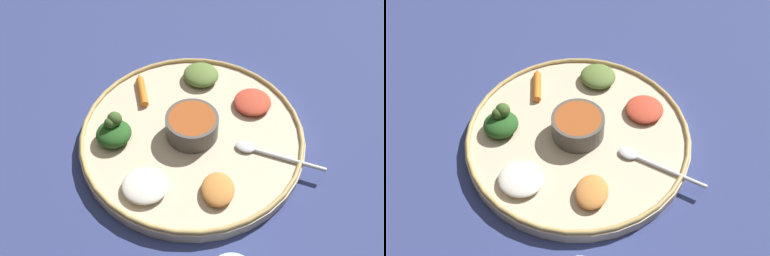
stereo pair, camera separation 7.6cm
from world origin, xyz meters
TOP-DOWN VIEW (x-y plane):
  - ground_plane at (0.00, 0.00)m, footprint 2.40×2.40m
  - platter at (0.00, 0.00)m, footprint 0.40×0.40m
  - platter_rim at (0.00, 0.00)m, footprint 0.40×0.40m
  - center_bowl at (0.00, 0.00)m, footprint 0.09×0.09m
  - spoon at (-0.02, 0.13)m, footprint 0.04×0.16m
  - greens_pile at (0.08, -0.11)m, footprint 0.08×0.08m
  - carrot_near_spoon at (-0.04, -0.14)m, footprint 0.07×0.07m
  - mound_berbere_red at (-0.12, 0.06)m, footprint 0.07×0.07m
  - mound_collards at (-0.13, -0.05)m, footprint 0.07×0.07m
  - mound_rice_white at (0.14, -0.01)m, footprint 0.10×0.10m
  - mound_squash at (0.09, 0.10)m, footprint 0.08×0.08m

SIDE VIEW (x-z plane):
  - ground_plane at x=0.00m, z-range 0.00..0.00m
  - platter at x=0.00m, z-range 0.00..0.02m
  - platter_rim at x=0.00m, z-range 0.02..0.03m
  - spoon at x=-0.02m, z-range 0.02..0.03m
  - carrot_near_spoon at x=-0.04m, z-range 0.02..0.04m
  - mound_berbere_red at x=-0.12m, z-range 0.02..0.04m
  - mound_rice_white at x=0.14m, z-range 0.02..0.04m
  - mound_squash at x=0.09m, z-range 0.02..0.04m
  - mound_collards at x=-0.13m, z-range 0.02..0.05m
  - greens_pile at x=0.08m, z-range 0.01..0.07m
  - center_bowl at x=0.00m, z-range 0.02..0.07m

